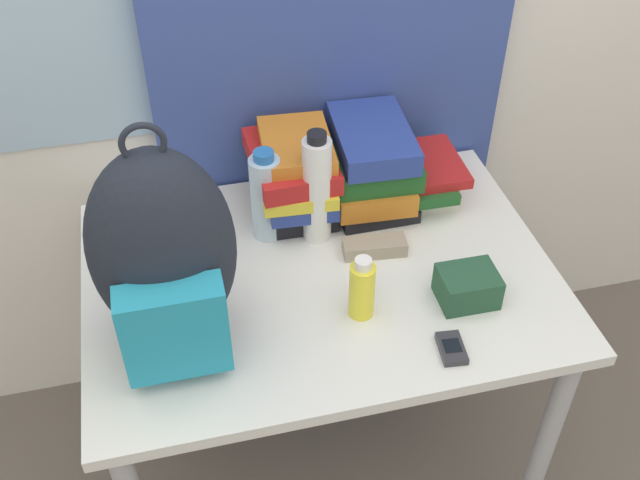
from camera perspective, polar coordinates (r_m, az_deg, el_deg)
name	(u,v)px	position (r m, az deg, el deg)	size (l,w,h in m)	color
desk	(320,302)	(1.80, 0.00, -4.76)	(1.08, 0.77, 0.75)	silver
backpack	(164,257)	(1.47, -11.81, -1.30)	(0.29, 0.27, 0.52)	#1E232D
book_stack_left	(295,175)	(1.84, -1.92, 4.98)	(0.21, 0.29, 0.21)	black
book_stack_center	(370,166)	(1.88, 3.86, 5.68)	(0.22, 0.29, 0.21)	black
book_stack_right	(414,177)	(1.95, 7.21, 4.80)	(0.23, 0.25, 0.10)	silver
water_bottle	(266,196)	(1.77, -4.14, 3.35)	(0.07, 0.07, 0.24)	silver
sports_bottle	(317,189)	(1.74, -0.23, 3.89)	(0.07, 0.07, 0.30)	white
sunscreen_bottle	(362,289)	(1.59, 3.21, -3.74)	(0.06, 0.06, 0.16)	yellow
cell_phone	(452,348)	(1.59, 9.99, -8.13)	(0.06, 0.09, 0.02)	#2D2D33
sunglasses_case	(374,247)	(1.77, 4.17, -0.51)	(0.15, 0.07, 0.04)	gray
camera_pouch	(467,286)	(1.68, 11.17, -3.49)	(0.13, 0.10, 0.08)	#234C33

